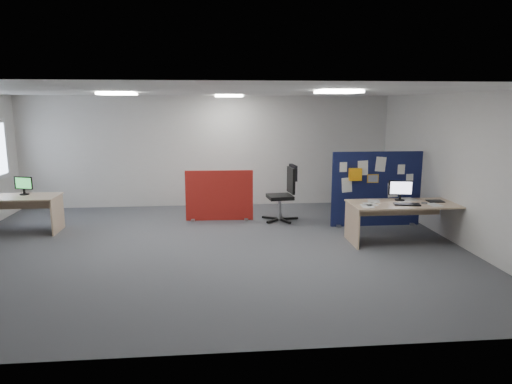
{
  "coord_description": "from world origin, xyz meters",
  "views": [
    {
      "loc": [
        0.15,
        -7.75,
        2.48
      ],
      "look_at": [
        0.86,
        -0.06,
        1.0
      ],
      "focal_mm": 32.0,
      "sensor_mm": 36.0,
      "label": 1
    }
  ],
  "objects": [
    {
      "name": "wall_back",
      "position": [
        0.0,
        3.5,
        1.35
      ],
      "size": [
        9.0,
        0.02,
        2.7
      ],
      "primitive_type": "cube",
      "color": "silver",
      "rests_on": "floor"
    },
    {
      "name": "wall_right",
      "position": [
        4.5,
        0.0,
        1.35
      ],
      "size": [
        0.02,
        7.0,
        2.7
      ],
      "primitive_type": "cube",
      "color": "silver",
      "rests_on": "floor"
    },
    {
      "name": "desk_papers",
      "position": [
        3.39,
        0.08,
        0.73
      ],
      "size": [
        1.46,
        0.84,
        0.0
      ],
      "color": "white",
      "rests_on": "main_desk"
    },
    {
      "name": "office_chair",
      "position": [
        1.68,
        1.79,
        0.68
      ],
      "size": [
        0.78,
        0.79,
        1.2
      ],
      "rotation": [
        0.0,
        0.0,
        0.11
      ],
      "color": "black",
      "rests_on": "floor"
    },
    {
      "name": "wall_front",
      "position": [
        0.0,
        -3.5,
        1.35
      ],
      "size": [
        9.0,
        0.02,
        2.7
      ],
      "primitive_type": "cube",
      "color": "silver",
      "rests_on": "floor"
    },
    {
      "name": "main_desk",
      "position": [
        3.58,
        0.08,
        0.57
      ],
      "size": [
        1.98,
        0.88,
        0.73
      ],
      "color": "tan",
      "rests_on": "floor"
    },
    {
      "name": "ceiling_lights",
      "position": [
        0.33,
        0.67,
        2.67
      ],
      "size": [
        4.1,
        4.1,
        0.04
      ],
      "color": "white",
      "rests_on": "ceiling"
    },
    {
      "name": "monitor_main",
      "position": [
        3.58,
        0.25,
        0.94
      ],
      "size": [
        0.43,
        0.18,
        0.38
      ],
      "rotation": [
        0.0,
        0.0,
        -0.18
      ],
      "color": "black",
      "rests_on": "main_desk"
    },
    {
      "name": "second_desk",
      "position": [
        -3.68,
        1.37,
        0.55
      ],
      "size": [
        1.52,
        0.76,
        0.73
      ],
      "color": "tan",
      "rests_on": "floor"
    },
    {
      "name": "monitor_second",
      "position": [
        -3.6,
        1.49,
        0.93
      ],
      "size": [
        0.39,
        0.18,
        0.36
      ],
      "rotation": [
        0.0,
        0.0,
        -0.33
      ],
      "color": "black",
      "rests_on": "second_desk"
    },
    {
      "name": "navy_divider",
      "position": [
        3.46,
        1.21,
        0.78
      ],
      "size": [
        1.87,
        0.3,
        1.55
      ],
      "color": "#0F1A37",
      "rests_on": "floor"
    },
    {
      "name": "paper_tray",
      "position": [
        4.2,
        0.11,
        0.74
      ],
      "size": [
        0.29,
        0.24,
        0.01
      ],
      "primitive_type": "cube",
      "rotation": [
        0.0,
        0.0,
        -0.06
      ],
      "color": "black",
      "rests_on": "main_desk"
    },
    {
      "name": "red_divider",
      "position": [
        0.25,
        1.96,
        0.54
      ],
      "size": [
        1.46,
        0.3,
        1.09
      ],
      "rotation": [
        0.0,
        0.0,
        -0.04
      ],
      "color": "maroon",
      "rests_on": "floor"
    },
    {
      "name": "floor",
      "position": [
        0.0,
        0.0,
        0.0
      ],
      "size": [
        9.0,
        9.0,
        0.0
      ],
      "primitive_type": "plane",
      "color": "#4C4E53",
      "rests_on": "ground"
    },
    {
      "name": "ceiling",
      "position": [
        0.0,
        0.0,
        2.7
      ],
      "size": [
        9.0,
        7.0,
        0.02
      ],
      "primitive_type": "cube",
      "color": "white",
      "rests_on": "wall_back"
    },
    {
      "name": "mouse",
      "position": [
        3.91,
        -0.07,
        0.74
      ],
      "size": [
        0.11,
        0.09,
        0.03
      ],
      "primitive_type": "cube",
      "rotation": [
        0.0,
        0.0,
        -0.34
      ],
      "color": "gray",
      "rests_on": "main_desk"
    },
    {
      "name": "keyboard",
      "position": [
        3.56,
        -0.13,
        0.74
      ],
      "size": [
        0.48,
        0.28,
        0.02
      ],
      "primitive_type": "cube",
      "rotation": [
        0.0,
        0.0,
        -0.23
      ],
      "color": "black",
      "rests_on": "main_desk"
    }
  ]
}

